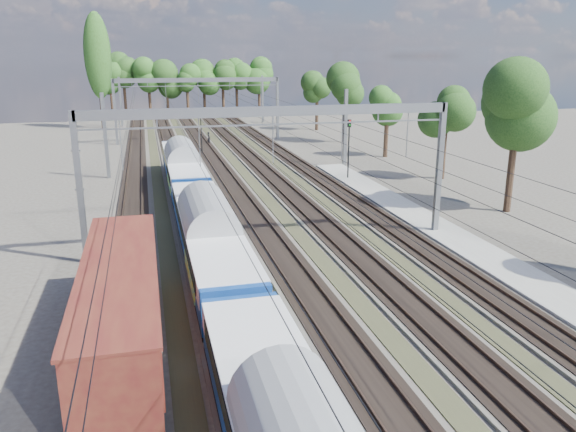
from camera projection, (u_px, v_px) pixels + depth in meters
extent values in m
cube|color=#47423A|center=(133.00, 199.00, 48.26)|extent=(3.00, 130.00, 0.15)
cube|color=black|center=(133.00, 198.00, 48.23)|extent=(2.50, 130.00, 0.06)
cube|color=#473326|center=(124.00, 197.00, 48.03)|extent=(0.08, 130.00, 0.14)
cube|color=#473326|center=(142.00, 196.00, 48.37)|extent=(0.08, 130.00, 0.14)
cube|color=#47423A|center=(186.00, 196.00, 49.32)|extent=(3.00, 130.00, 0.15)
cube|color=black|center=(186.00, 195.00, 49.29)|extent=(2.50, 130.00, 0.06)
cube|color=#473326|center=(178.00, 194.00, 49.09)|extent=(0.08, 130.00, 0.14)
cube|color=#473326|center=(194.00, 193.00, 49.43)|extent=(0.08, 130.00, 0.14)
cube|color=#47423A|center=(237.00, 193.00, 50.38)|extent=(3.00, 130.00, 0.15)
cube|color=black|center=(237.00, 192.00, 50.35)|extent=(2.50, 130.00, 0.06)
cube|color=#473326|center=(229.00, 191.00, 50.16)|extent=(0.08, 130.00, 0.14)
cube|color=#473326|center=(245.00, 191.00, 50.50)|extent=(0.08, 130.00, 0.14)
cube|color=#47423A|center=(285.00, 190.00, 51.44)|extent=(3.00, 130.00, 0.15)
cube|color=black|center=(285.00, 189.00, 51.41)|extent=(2.50, 130.00, 0.06)
cube|color=#473326|center=(278.00, 189.00, 51.22)|extent=(0.08, 130.00, 0.14)
cube|color=#473326|center=(293.00, 188.00, 51.56)|extent=(0.08, 130.00, 0.14)
cube|color=#47423A|center=(332.00, 188.00, 52.50)|extent=(3.00, 130.00, 0.15)
cube|color=black|center=(332.00, 187.00, 52.48)|extent=(2.50, 130.00, 0.06)
cube|color=#473326|center=(325.00, 186.00, 52.28)|extent=(0.08, 130.00, 0.14)
cube|color=#473326|center=(339.00, 185.00, 52.62)|extent=(0.08, 130.00, 0.14)
cube|color=#373524|center=(160.00, 198.00, 48.80)|extent=(1.10, 130.00, 0.05)
cube|color=#373524|center=(212.00, 195.00, 49.86)|extent=(1.10, 130.00, 0.05)
cube|color=#373524|center=(261.00, 192.00, 50.92)|extent=(1.10, 130.00, 0.05)
cube|color=#373524|center=(309.00, 189.00, 51.98)|extent=(1.10, 130.00, 0.05)
cube|color=gray|center=(535.00, 285.00, 29.88)|extent=(3.00, 70.00, 0.30)
cube|color=slate|center=(80.00, 189.00, 32.47)|extent=(0.35, 0.35, 9.00)
cube|color=slate|center=(439.00, 170.00, 37.89)|extent=(0.35, 0.35, 9.00)
cube|color=slate|center=(273.00, 111.00, 34.03)|extent=(23.00, 0.35, 0.60)
cube|color=slate|center=(115.00, 112.00, 77.22)|extent=(0.35, 0.35, 9.00)
cube|color=slate|center=(277.00, 108.00, 82.64)|extent=(0.35, 0.35, 9.00)
cube|color=slate|center=(198.00, 80.00, 78.78)|extent=(23.00, 0.35, 0.60)
cube|color=slate|center=(105.00, 136.00, 55.84)|extent=(0.35, 0.35, 8.50)
cube|color=slate|center=(121.00, 102.00, 97.79)|extent=(0.35, 0.35, 8.50)
cube|color=slate|center=(345.00, 128.00, 61.81)|extent=(0.35, 0.35, 8.50)
cube|color=slate|center=(263.00, 99.00, 103.76)|extent=(0.35, 0.35, 8.50)
cylinder|color=black|center=(128.00, 136.00, 46.77)|extent=(0.03, 130.00, 0.03)
cylinder|color=black|center=(127.00, 123.00, 46.47)|extent=(0.03, 130.00, 0.03)
cylinder|color=black|center=(183.00, 134.00, 47.83)|extent=(0.03, 130.00, 0.03)
cylinder|color=black|center=(182.00, 121.00, 47.53)|extent=(0.03, 130.00, 0.03)
cylinder|color=black|center=(235.00, 133.00, 48.89)|extent=(0.03, 130.00, 0.03)
cylinder|color=black|center=(235.00, 120.00, 48.59)|extent=(0.03, 130.00, 0.03)
cylinder|color=black|center=(285.00, 131.00, 49.95)|extent=(0.03, 130.00, 0.03)
cylinder|color=black|center=(285.00, 119.00, 49.65)|extent=(0.03, 130.00, 0.03)
cylinder|color=black|center=(333.00, 129.00, 51.01)|extent=(0.03, 130.00, 0.03)
cylinder|color=black|center=(333.00, 117.00, 50.71)|extent=(0.03, 130.00, 0.03)
cylinder|color=black|center=(112.00, 103.00, 109.62)|extent=(0.56, 0.56, 6.12)
sphere|color=#183914|center=(110.00, 77.00, 108.27)|extent=(4.22, 4.22, 4.22)
cylinder|color=black|center=(130.00, 100.00, 108.95)|extent=(0.56, 0.56, 7.37)
sphere|color=#183914|center=(128.00, 69.00, 107.34)|extent=(5.00, 5.00, 5.00)
cylinder|color=black|center=(150.00, 102.00, 111.15)|extent=(0.56, 0.56, 6.20)
sphere|color=#183914|center=(148.00, 77.00, 109.79)|extent=(5.41, 5.41, 5.41)
cylinder|color=black|center=(168.00, 103.00, 112.94)|extent=(0.56, 0.56, 5.62)
sphere|color=#183914|center=(167.00, 80.00, 111.71)|extent=(5.50, 5.50, 5.50)
cylinder|color=black|center=(188.00, 102.00, 113.53)|extent=(0.56, 0.56, 5.85)
sphere|color=#183914|center=(187.00, 79.00, 112.25)|extent=(4.79, 4.79, 4.79)
cylinder|color=black|center=(202.00, 99.00, 112.32)|extent=(0.56, 0.56, 7.18)
sphere|color=#183914|center=(201.00, 70.00, 110.74)|extent=(4.67, 4.67, 4.67)
cylinder|color=black|center=(221.00, 99.00, 112.41)|extent=(0.56, 0.56, 7.48)
sphere|color=#183914|center=(220.00, 68.00, 110.77)|extent=(4.14, 4.14, 4.14)
cylinder|color=black|center=(241.00, 100.00, 114.24)|extent=(0.56, 0.56, 6.58)
sphere|color=#183914|center=(240.00, 74.00, 112.79)|extent=(5.32, 5.32, 5.32)
cylinder|color=black|center=(258.00, 100.00, 115.68)|extent=(0.56, 0.56, 6.43)
sphere|color=#183914|center=(258.00, 74.00, 114.27)|extent=(3.87, 3.87, 3.87)
cylinder|color=black|center=(521.00, 178.00, 42.13)|extent=(0.56, 0.56, 6.26)
sphere|color=#183914|center=(529.00, 110.00, 40.75)|extent=(3.84, 3.84, 3.84)
cylinder|color=black|center=(456.00, 157.00, 54.11)|extent=(0.56, 0.56, 5.14)
sphere|color=#183914|center=(460.00, 114.00, 52.98)|extent=(4.65, 4.65, 4.65)
cylinder|color=black|center=(377.00, 130.00, 69.27)|extent=(0.56, 0.56, 6.29)
sphere|color=#183914|center=(379.00, 88.00, 67.89)|extent=(4.69, 4.69, 4.69)
cylinder|color=black|center=(346.00, 121.00, 79.63)|extent=(0.56, 0.56, 6.12)
sphere|color=#183914|center=(347.00, 86.00, 78.29)|extent=(4.63, 4.63, 4.63)
cylinder|color=black|center=(309.00, 112.00, 95.41)|extent=(0.56, 0.56, 5.68)
sphere|color=#183914|center=(309.00, 84.00, 94.16)|extent=(3.31, 3.31, 3.31)
cylinder|color=black|center=(100.00, 80.00, 94.19)|extent=(0.70, 0.70, 16.00)
ellipsoid|color=#274818|center=(98.00, 56.00, 93.10)|extent=(4.40, 4.40, 14.08)
cube|color=black|center=(256.00, 398.00, 19.36)|extent=(2.05, 3.08, 0.82)
cube|color=black|center=(227.00, 314.00, 25.65)|extent=(2.05, 3.08, 0.82)
cube|color=black|center=(198.00, 225.00, 39.05)|extent=(2.05, 3.08, 0.82)
cube|color=navy|center=(208.00, 235.00, 31.93)|extent=(2.87, 20.52, 1.95)
cube|color=silver|center=(208.00, 227.00, 31.79)|extent=(2.96, 19.70, 0.97)
cube|color=black|center=(234.00, 225.00, 32.14)|extent=(0.04, 17.44, 0.72)
cube|color=#FFFA0D|center=(219.00, 272.00, 27.86)|extent=(2.98, 5.75, 0.72)
cylinder|color=#949799|center=(208.00, 219.00, 31.66)|extent=(2.91, 20.52, 2.91)
cube|color=black|center=(190.00, 202.00, 45.35)|extent=(2.05, 3.08, 0.82)
cube|color=black|center=(179.00, 169.00, 58.74)|extent=(2.05, 3.08, 0.82)
cube|color=navy|center=(183.00, 167.00, 51.62)|extent=(2.87, 20.52, 1.95)
cube|color=silver|center=(182.00, 161.00, 51.48)|extent=(2.96, 19.70, 0.97)
cube|color=black|center=(199.00, 161.00, 51.83)|extent=(0.04, 17.44, 0.72)
cube|color=#FFFA0D|center=(187.00, 183.00, 47.55)|extent=(2.98, 5.75, 0.72)
cylinder|color=#949799|center=(182.00, 156.00, 51.35)|extent=(2.91, 20.52, 2.91)
cube|color=black|center=(121.00, 413.00, 18.61)|extent=(2.07, 2.70, 0.73)
cube|color=black|center=(127.00, 292.00, 28.09)|extent=(2.07, 2.70, 0.73)
cube|color=black|center=(124.00, 330.00, 23.22)|extent=(2.80, 14.52, 0.21)
cube|color=#4F1515|center=(121.00, 298.00, 22.83)|extent=(2.80, 14.52, 2.70)
cube|color=#4F1515|center=(118.00, 266.00, 22.44)|extent=(3.01, 14.52, 0.12)
imported|color=black|center=(209.00, 138.00, 78.47)|extent=(0.51, 0.70, 1.75)
cylinder|color=black|center=(201.00, 136.00, 69.61)|extent=(0.13, 0.13, 4.71)
cube|color=black|center=(201.00, 114.00, 68.87)|extent=(0.37, 0.29, 0.66)
sphere|color=red|center=(201.00, 113.00, 68.71)|extent=(0.15, 0.15, 0.15)
sphere|color=#0C9919|center=(201.00, 116.00, 68.80)|extent=(0.15, 0.15, 0.15)
cylinder|color=black|center=(348.00, 154.00, 55.15)|extent=(0.15, 0.15, 5.28)
cube|color=black|center=(349.00, 123.00, 54.32)|extent=(0.43, 0.36, 0.74)
sphere|color=red|center=(350.00, 121.00, 54.14)|extent=(0.17, 0.17, 0.17)
sphere|color=#0C9919|center=(350.00, 125.00, 54.24)|extent=(0.17, 0.17, 0.17)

